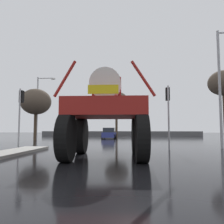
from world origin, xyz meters
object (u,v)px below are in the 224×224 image
object	(u,v)px
streetlight_near_right	(222,82)
traffic_signal_near_right	(168,103)
traffic_signal_near_left	(21,105)
streetlight_far_left	(39,104)
bare_tree_far_center	(116,102)
sedan_ahead	(109,133)
bare_tree_left	(36,102)
oversize_sprayer	(107,114)
bare_tree_right	(223,83)

from	to	relation	value
streetlight_near_right	traffic_signal_near_right	bearing A→B (deg)	-161.34
traffic_signal_near_left	traffic_signal_near_right	bearing A→B (deg)	-0.00
streetlight_far_left	bare_tree_far_center	world-z (taller)	bare_tree_far_center
sedan_ahead	bare_tree_left	distance (m)	10.82
traffic_signal_near_right	bare_tree_left	distance (m)	17.81
bare_tree_far_center	traffic_signal_near_right	bearing A→B (deg)	-78.12
bare_tree_left	sedan_ahead	bearing A→B (deg)	33.50
traffic_signal_near_left	oversize_sprayer	bearing A→B (deg)	-30.50
traffic_signal_near_left	bare_tree_far_center	size ratio (longest dim) A/B	0.51
bare_tree_far_center	oversize_sprayer	bearing A→B (deg)	-86.96
streetlight_near_right	streetlight_far_left	world-z (taller)	streetlight_near_right
streetlight_far_left	bare_tree_right	distance (m)	21.22
traffic_signal_near_right	traffic_signal_near_left	bearing A→B (deg)	180.00
sedan_ahead	bare_tree_far_center	size ratio (longest dim) A/B	0.51
bare_tree_left	bare_tree_far_center	bearing A→B (deg)	55.49
bare_tree_left	bare_tree_far_center	xyz separation A→B (m)	(8.92, 12.98, 1.54)
oversize_sprayer	streetlight_far_left	bearing A→B (deg)	31.16
bare_tree_right	bare_tree_far_center	bearing A→B (deg)	126.33
sedan_ahead	traffic_signal_near_left	bearing A→B (deg)	164.89
sedan_ahead	traffic_signal_near_left	size ratio (longest dim) A/B	1.00
oversize_sprayer	bare_tree_left	world-z (taller)	bare_tree_left
sedan_ahead	streetlight_near_right	xyz separation A→B (m)	(9.50, -15.18, 3.92)
sedan_ahead	bare_tree_far_center	distance (m)	9.22
bare_tree_far_center	streetlight_near_right	bearing A→B (deg)	-68.31
streetlight_far_left	bare_tree_left	bearing A→B (deg)	-85.49
oversize_sprayer	traffic_signal_near_left	xyz separation A→B (m)	(-6.41, 3.77, 0.91)
traffic_signal_near_right	bare_tree_left	size ratio (longest dim) A/B	0.67
bare_tree_left	traffic_signal_near_right	bearing A→B (deg)	-38.12
traffic_signal_near_left	traffic_signal_near_right	world-z (taller)	traffic_signal_near_right
streetlight_near_right	bare_tree_far_center	distance (m)	24.36
streetlight_near_right	bare_tree_right	xyz separation A→B (m)	(2.79, 6.58, 1.24)
traffic_signal_near_left	bare_tree_far_center	world-z (taller)	bare_tree_far_center
streetlight_near_right	streetlight_far_left	size ratio (longest dim) A/B	1.05
streetlight_far_left	bare_tree_far_center	bearing A→B (deg)	53.03
bare_tree_right	bare_tree_far_center	size ratio (longest dim) A/B	0.90
sedan_ahead	bare_tree_right	world-z (taller)	bare_tree_right
traffic_signal_near_left	streetlight_far_left	size ratio (longest dim) A/B	0.52
traffic_signal_near_right	oversize_sprayer	bearing A→B (deg)	-133.33
oversize_sprayer	sedan_ahead	xyz separation A→B (m)	(-1.99, 20.29, -1.38)
streetlight_near_right	bare_tree_left	world-z (taller)	streetlight_near_right
streetlight_far_left	bare_tree_far_center	size ratio (longest dim) A/B	0.99
traffic_signal_near_right	bare_tree_far_center	world-z (taller)	bare_tree_far_center
bare_tree_right	bare_tree_left	bearing A→B (deg)	171.65
traffic_signal_near_right	bare_tree_far_center	distance (m)	24.65
oversize_sprayer	traffic_signal_near_right	xyz separation A→B (m)	(3.56, 3.77, 0.93)
sedan_ahead	streetlight_far_left	bearing A→B (deg)	118.06
bare_tree_right	oversize_sprayer	bearing A→B (deg)	-131.41
traffic_signal_near_right	bare_tree_left	world-z (taller)	bare_tree_left
sedan_ahead	streetlight_far_left	distance (m)	10.34
streetlight_far_left	bare_tree_left	xyz separation A→B (m)	(0.08, -1.02, 0.16)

